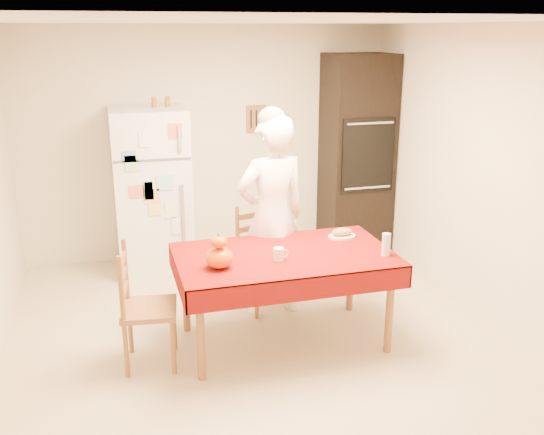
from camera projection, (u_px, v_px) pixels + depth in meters
name	position (u px, v px, depth m)	size (l,w,h in m)	color
floor	(259.00, 344.00, 4.91)	(4.50, 4.50, 0.00)	beige
room_shell	(258.00, 147.00, 4.43)	(4.02, 4.52, 2.51)	beige
refrigerator	(152.00, 191.00, 6.22)	(0.75, 0.74, 1.70)	white
oven_cabinet	(357.00, 155.00, 6.78)	(0.70, 0.62, 2.20)	black
dining_table	(284.00, 262.00, 4.77)	(1.70, 1.00, 0.76)	brown
chair_far	(261.00, 253.00, 5.48)	(0.51, 0.50, 0.95)	brown
chair_left	(140.00, 303.00, 4.49)	(0.45, 0.47, 0.95)	brown
seated_woman	(272.00, 217.00, 5.22)	(0.65, 0.43, 1.78)	white
coffee_mug	(279.00, 254.00, 4.60)	(0.08, 0.08, 0.10)	silver
pumpkin_lower	(219.00, 258.00, 4.45)	(0.21, 0.21, 0.15)	#EB5805
pumpkin_upper	(219.00, 242.00, 4.41)	(0.12, 0.12, 0.09)	red
wine_glass	(386.00, 244.00, 4.69)	(0.07, 0.07, 0.18)	silver
bread_plate	(342.00, 236.00, 5.12)	(0.24, 0.24, 0.02)	silver
bread_loaf	(342.00, 232.00, 5.11)	(0.18, 0.10, 0.06)	tan
spice_jar_left	(154.00, 102.00, 6.02)	(0.05, 0.05, 0.10)	#93591A
spice_jar_mid	(167.00, 102.00, 6.05)	(0.05, 0.05, 0.10)	#8F601A
spice_jar_right	(168.00, 102.00, 6.05)	(0.05, 0.05, 0.10)	#98521B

